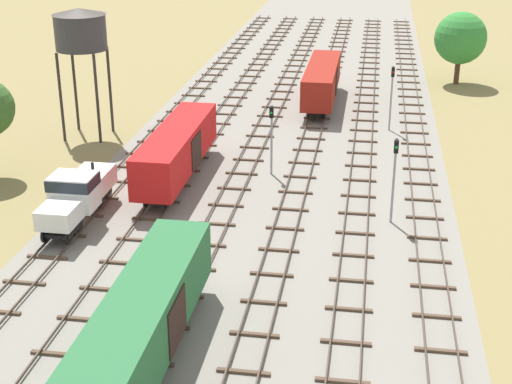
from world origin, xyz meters
The scene contains 17 objects.
ground_plane centered at (0.00, 56.00, 0.00)m, with size 480.00×480.00×0.00m, color olive.
ballast_bed centered at (0.00, 56.00, 0.00)m, with size 25.70×176.00×0.01m, color gray.
track_far_left centered at (-10.85, 57.00, 0.14)m, with size 2.40×126.00×0.29m.
track_left centered at (-6.51, 57.00, 0.14)m, with size 2.40×126.00×0.29m.
track_centre_left centered at (-2.17, 57.00, 0.14)m, with size 2.40×126.00×0.29m.
track_centre centered at (2.17, 57.00, 0.14)m, with size 2.40×126.00×0.29m.
track_centre_right centered at (6.51, 57.00, 0.14)m, with size 2.40×126.00×0.29m.
track_right centered at (10.85, 57.00, 0.14)m, with size 2.40×126.00×0.29m.
freight_boxcar_centre_left_nearest centered at (-2.16, 25.56, 2.45)m, with size 2.87×14.00×3.60m.
shunter_loco_far_left_near centered at (-10.85, 39.53, 2.01)m, with size 2.74×8.46×3.10m.
freight_boxcar_left_mid centered at (-6.50, 47.65, 2.45)m, with size 2.87×14.00×3.60m.
freight_boxcar_centre_midfar centered at (2.18, 69.49, 2.45)m, with size 2.87×14.00×3.60m.
water_tower centered at (-16.63, 56.58, 8.91)m, with size 4.38×4.38×10.71m.
signal_post_nearest centered at (0.00, 49.88, 3.37)m, with size 0.28×0.47×5.30m.
signal_post_near centered at (8.68, 62.10, 3.60)m, with size 0.28×0.47×5.69m.
signal_post_mid centered at (8.68, 42.60, 3.56)m, with size 0.28×0.47×5.63m.
lineside_tree_1 centered at (15.88, 79.89, 4.91)m, with size 5.46×5.46×7.65m.
Camera 1 is at (7.02, -1.47, 19.91)m, focal length 52.60 mm.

